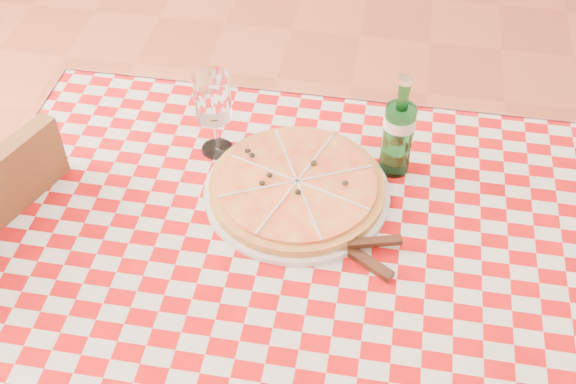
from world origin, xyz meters
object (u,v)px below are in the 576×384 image
wine_glass (214,115)px  water_bottle (399,126)px  pizza_plate (297,186)px  dining_table (293,268)px

wine_glass → water_bottle: bearing=0.8°
pizza_plate → water_bottle: 0.24m
pizza_plate → wine_glass: wine_glass is taller
water_bottle → pizza_plate: bearing=-149.4°
water_bottle → wine_glass: (-0.39, -0.01, -0.02)m
pizza_plate → wine_glass: size_ratio=1.94×
wine_glass → pizza_plate: bearing=-28.8°
dining_table → water_bottle: 0.36m
dining_table → wine_glass: wine_glass is taller
dining_table → pizza_plate: bearing=95.3°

